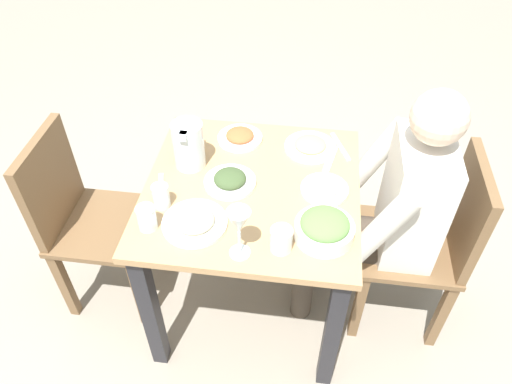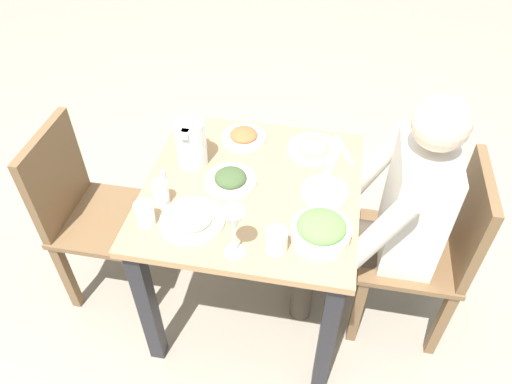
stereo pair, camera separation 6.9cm
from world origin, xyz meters
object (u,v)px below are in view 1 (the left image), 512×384
object	(u,v)px
plate_rice_curry	(240,137)
wine_glass	(239,224)
water_glass_center	(281,240)
water_glass_near_left	(147,218)
water_pitcher	(189,145)
water_glass_near_right	(187,132)
dining_table	(252,212)
diner_near	(386,208)
plate_dolmas	(230,180)
salad_bowl	(324,228)
plate_beans	(194,221)
chair_far	(83,215)
plate_yoghurt	(325,187)
chair_near	(431,238)
water_glass_far_left	(161,196)
plate_fries	(310,146)

from	to	relation	value
plate_rice_curry	wine_glass	distance (m)	0.63
water_glass_center	water_glass_near_left	xyz separation A→B (m)	(0.03, 0.46, 0.00)
water_pitcher	water_glass_near_right	world-z (taller)	water_pitcher
dining_table	diner_near	world-z (taller)	diner_near
plate_dolmas	water_pitcher	bearing A→B (deg)	62.13
salad_bowl	plate_beans	size ratio (longest dim) A/B	0.88
water_pitcher	water_glass_near_right	xyz separation A→B (m)	(0.14, 0.05, -0.05)
salad_bowl	plate_beans	bearing A→B (deg)	90.68
plate_beans	plate_rice_curry	bearing A→B (deg)	-9.04
water_glass_center	wine_glass	world-z (taller)	wine_glass
water_glass_near_right	wine_glass	distance (m)	0.65
water_glass_near_right	chair_far	bearing A→B (deg)	121.23
plate_rice_curry	plate_dolmas	size ratio (longest dim) A/B	0.95
plate_rice_curry	water_glass_near_left	bearing A→B (deg)	156.12
chair_far	water_glass_near_right	size ratio (longest dim) A/B	9.89
dining_table	plate_beans	size ratio (longest dim) A/B	3.53
plate_yoghurt	wine_glass	size ratio (longest dim) A/B	0.91
salad_bowl	water_glass_near_right	size ratio (longest dim) A/B	2.30
water_glass_near_left	water_pitcher	bearing A→B (deg)	-10.97
plate_yoghurt	chair_near	bearing A→B (deg)	-85.38
salad_bowl	plate_rice_curry	xyz separation A→B (m)	(0.49, 0.37, -0.03)
diner_near	plate_yoghurt	size ratio (longest dim) A/B	6.55
dining_table	water_glass_near_right	xyz separation A→B (m)	(0.24, 0.31, 0.18)
plate_rice_curry	water_pitcher	bearing A→B (deg)	137.43
plate_rice_curry	water_glass_center	world-z (taller)	water_glass_center
diner_near	salad_bowl	xyz separation A→B (m)	(-0.26, 0.24, 0.14)
chair_near	plate_rice_curry	distance (m)	0.88
plate_yoghurt	water_glass_near_right	bearing A→B (deg)	68.47
water_pitcher	chair_far	bearing A→B (deg)	103.26
water_glass_near_right	water_glass_far_left	bearing A→B (deg)	-179.99
water_glass_center	water_glass_far_left	bearing A→B (deg)	71.98
plate_rice_curry	plate_yoghurt	world-z (taller)	plate_yoghurt
dining_table	plate_dolmas	size ratio (longest dim) A/B	4.09
water_glass_near_left	wine_glass	bearing A→B (deg)	-102.47
plate_yoghurt	water_glass_near_right	xyz separation A→B (m)	(0.23, 0.58, 0.03)
salad_bowl	water_glass_far_left	bearing A→B (deg)	82.93
plate_dolmas	water_glass_center	bearing A→B (deg)	-142.80
salad_bowl	plate_rice_curry	size ratio (longest dim) A/B	1.08
water_glass_near_right	plate_dolmas	bearing A→B (deg)	-136.62
plate_rice_curry	wine_glass	size ratio (longest dim) A/B	0.95
water_pitcher	plate_fries	distance (m)	0.50
water_glass_near_right	wine_glass	size ratio (longest dim) A/B	0.45
diner_near	plate_dolmas	world-z (taller)	diner_near
plate_dolmas	water_glass_near_left	size ratio (longest dim) A/B	2.18
wine_glass	water_glass_far_left	bearing A→B (deg)	59.62
water_glass_center	water_glass_near_right	distance (m)	0.69
plate_fries	plate_rice_curry	size ratio (longest dim) A/B	1.12
diner_near	wine_glass	size ratio (longest dim) A/B	5.94
chair_far	water_glass_near_left	size ratio (longest dim) A/B	9.59
plate_beans	wine_glass	xyz separation A→B (m)	(-0.11, -0.18, 0.13)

